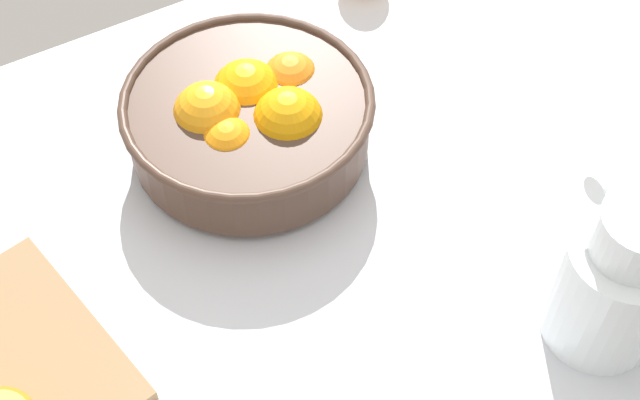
# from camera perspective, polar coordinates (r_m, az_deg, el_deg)

# --- Properties ---
(ground_plane) EXTENTS (1.42, 0.81, 0.03)m
(ground_plane) POSITION_cam_1_polar(r_m,az_deg,el_deg) (1.02, -1.20, -1.71)
(ground_plane) COLOR silver
(fruit_bowl) EXTENTS (0.29, 0.29, 0.11)m
(fruit_bowl) POSITION_cam_1_polar(r_m,az_deg,el_deg) (1.04, -4.55, 5.12)
(fruit_bowl) COLOR #473328
(fruit_bowl) RESTS_ON ground_plane
(juice_pitcher) EXTENTS (0.11, 0.17, 0.19)m
(juice_pitcher) POSITION_cam_1_polar(r_m,az_deg,el_deg) (0.92, 18.02, -5.45)
(juice_pitcher) COLOR white
(juice_pitcher) RESTS_ON ground_plane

